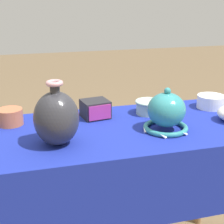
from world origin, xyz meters
TOP-DOWN VIEW (x-y plane):
  - display_table at (0.00, -0.02)m, footprint 1.25×0.59m
  - vase_tall_bulbous at (-0.30, -0.11)m, footprint 0.18×0.18m
  - vase_dome_bell at (0.17, -0.08)m, footprint 0.21×0.20m
  - mosaic_tile_box at (-0.09, 0.16)m, footprint 0.14×0.14m
  - cup_wide_celadon at (0.17, 0.14)m, footprint 0.13×0.13m
  - pot_squat_porcelain at (0.52, 0.14)m, footprint 0.14×0.14m
  - pot_squat_terracotta at (-0.48, 0.16)m, footprint 0.11×0.11m

SIDE VIEW (x-z plane):
  - display_table at x=0.00m, z-range 0.30..1.08m
  - pot_squat_porcelain at x=0.52m, z-range 0.78..0.85m
  - cup_wide_celadon at x=0.17m, z-range 0.79..0.85m
  - pot_squat_terracotta at x=-0.48m, z-range 0.78..0.86m
  - mosaic_tile_box at x=-0.09m, z-range 0.78..0.87m
  - vase_dome_bell at x=0.17m, z-range 0.77..0.96m
  - vase_tall_bulbous at x=-0.30m, z-range 0.77..1.02m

